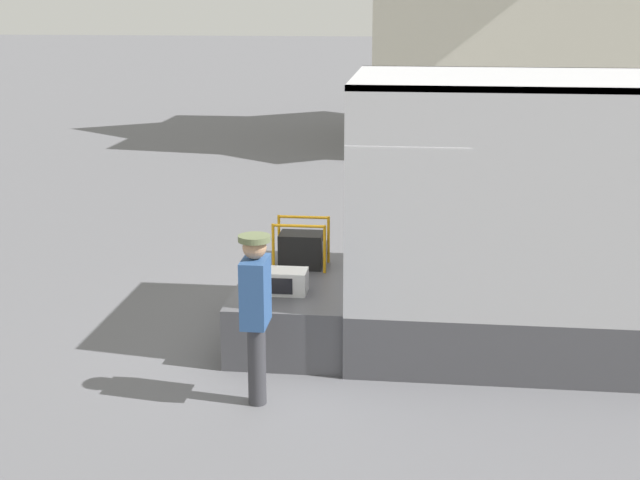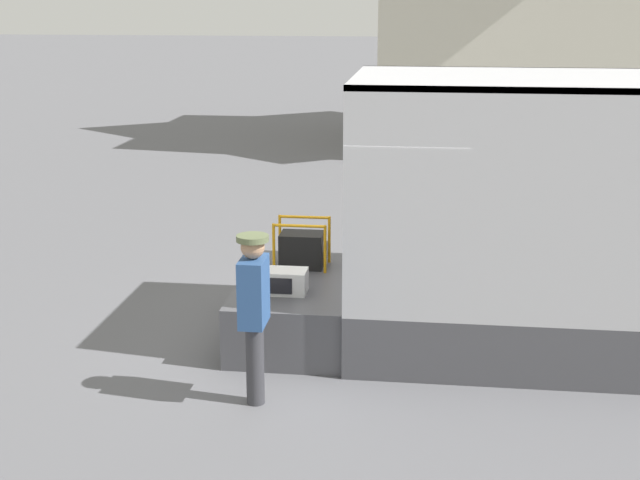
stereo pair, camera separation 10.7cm
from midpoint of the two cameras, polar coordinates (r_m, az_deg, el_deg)
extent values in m
plane|color=slate|center=(10.68, 2.36, -6.18)|extent=(160.00, 160.00, 0.00)
cube|color=#4C4C51|center=(10.60, 13.36, -4.80)|extent=(4.04, 2.49, 0.69)
cube|color=silver|center=(11.36, 13.23, 4.64)|extent=(4.04, 0.06, 2.40)
cube|color=silver|center=(9.01, 14.73, 1.79)|extent=(4.04, 0.06, 2.40)
cube|color=silver|center=(10.01, 14.33, 9.95)|extent=(4.04, 2.49, 0.06)
cylinder|color=orange|center=(10.55, 14.38, -1.87)|extent=(0.32, 0.32, 0.40)
cube|color=olive|center=(9.91, 16.36, -3.44)|extent=(0.44, 0.32, 0.29)
cube|color=olive|center=(10.49, 16.65, -2.35)|extent=(0.44, 0.32, 0.32)
cube|color=#4C4C51|center=(10.63, -1.18, -4.30)|extent=(1.32, 2.36, 0.69)
cube|color=white|center=(10.03, -1.96, -2.66)|extent=(0.50, 0.34, 0.27)
cube|color=black|center=(9.88, -2.41, -2.96)|extent=(0.32, 0.01, 0.18)
cube|color=black|center=(10.96, -0.88, -0.64)|extent=(0.53, 0.38, 0.43)
cylinder|color=slate|center=(10.93, 0.22, -0.57)|extent=(0.20, 0.21, 0.21)
cylinder|color=orange|center=(10.77, -2.69, -0.48)|extent=(0.04, 0.04, 0.59)
cylinder|color=orange|center=(10.69, 0.61, -0.59)|extent=(0.04, 0.04, 0.59)
cylinder|color=orange|center=(11.19, -2.31, 0.13)|extent=(0.04, 0.04, 0.59)
cylinder|color=orange|center=(11.11, 0.87, 0.03)|extent=(0.04, 0.04, 0.59)
cylinder|color=orange|center=(10.65, -1.05, 0.91)|extent=(0.62, 0.04, 0.04)
cylinder|color=orange|center=(11.08, -0.73, 1.48)|extent=(0.62, 0.04, 0.04)
cylinder|color=#38383D|center=(8.88, -3.83, -7.91)|extent=(0.18, 0.18, 0.84)
cube|color=#2D5189|center=(8.61, -3.92, -3.31)|extent=(0.24, 0.44, 0.66)
sphere|color=tan|center=(8.48, -3.97, -0.45)|extent=(0.23, 0.23, 0.23)
cylinder|color=#606B47|center=(8.45, -3.98, 0.12)|extent=(0.31, 0.31, 0.06)
cube|color=beige|center=(25.17, 15.82, 13.83)|extent=(9.71, 6.93, 6.97)
camera|label=1|loc=(0.05, -89.70, 0.08)|focal=50.00mm
camera|label=2|loc=(0.05, 90.30, -0.08)|focal=50.00mm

